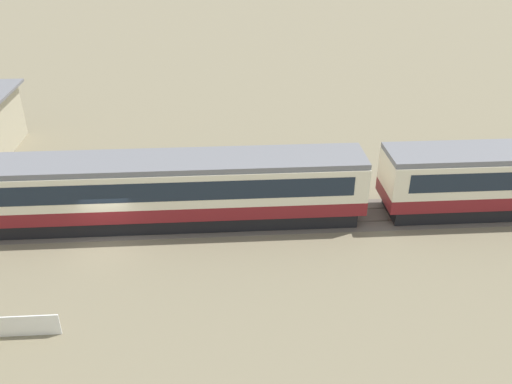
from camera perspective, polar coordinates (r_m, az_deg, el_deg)
The scene contains 3 objects.
ground_plane at distance 30.31m, azimuth -15.25°, elevation -5.15°, with size 600.00×600.00×0.00m, color #7A7056.
passenger_train at distance 30.29m, azimuth -7.98°, elevation 0.49°, with size 65.85×3.22×3.96m.
railway_track at distance 31.41m, azimuth -8.57°, elevation -3.07°, with size 107.06×3.60×0.04m.
Camera 1 is at (6.31, -24.76, 16.30)m, focal length 38.00 mm.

